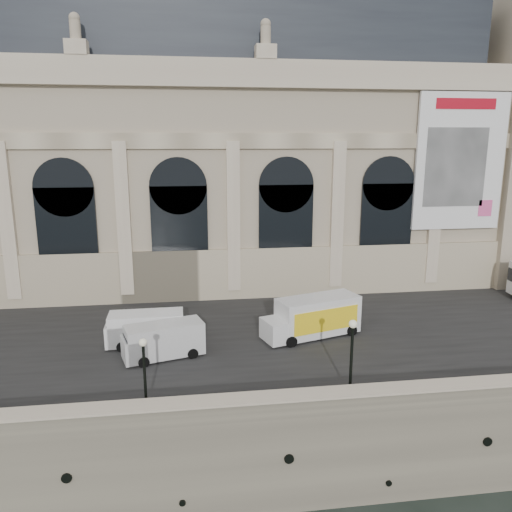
{
  "coord_description": "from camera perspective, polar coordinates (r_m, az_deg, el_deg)",
  "views": [
    {
      "loc": [
        -3.2,
        -24.23,
        21.01
      ],
      "look_at": [
        3.16,
        22.0,
        10.2
      ],
      "focal_mm": 35.0,
      "sensor_mm": 36.0,
      "label": 1
    }
  ],
  "objects": [
    {
      "name": "parapet",
      "position": [
        28.87,
        -0.44,
        -16.86
      ],
      "size": [
        160.0,
        1.4,
        1.21
      ],
      "color": "gray",
      "rests_on": "quay"
    },
    {
      "name": "lamp_right",
      "position": [
        30.72,
        10.84,
        -11.44
      ],
      "size": [
        0.49,
        0.49,
        4.83
      ],
      "color": "black",
      "rests_on": "quay"
    },
    {
      "name": "lamp_left",
      "position": [
        29.53,
        -12.6,
        -13.11
      ],
      "size": [
        0.44,
        0.44,
        4.33
      ],
      "color": "black",
      "rests_on": "quay"
    },
    {
      "name": "quay",
      "position": [
        61.99,
        -4.55,
        -3.89
      ],
      "size": [
        160.0,
        70.0,
        6.0
      ],
      "primitive_type": "cube",
      "color": "gray",
      "rests_on": "ground"
    },
    {
      "name": "van_b",
      "position": [
        36.15,
        -10.95,
        -9.54
      ],
      "size": [
        5.95,
        3.53,
        2.49
      ],
      "color": "silver",
      "rests_on": "quay"
    },
    {
      "name": "box_truck",
      "position": [
        39.43,
        6.53,
        -6.97
      ],
      "size": [
        8.16,
        4.65,
        3.14
      ],
      "color": "white",
      "rests_on": "quay"
    },
    {
      "name": "van_c",
      "position": [
        38.6,
        -12.93,
        -8.12
      ],
      "size": [
        5.72,
        2.45,
        2.53
      ],
      "color": "white",
      "rests_on": "quay"
    },
    {
      "name": "street",
      "position": [
        41.18,
        -2.87,
        -8.31
      ],
      "size": [
        160.0,
        24.0,
        0.06
      ],
      "primitive_type": "cube",
      "color": "#2D2D2D",
      "rests_on": "quay"
    },
    {
      "name": "museum",
      "position": [
        55.17,
        -10.94,
        11.47
      ],
      "size": [
        69.0,
        18.7,
        29.1
      ],
      "color": "tan",
      "rests_on": "quay"
    }
  ]
}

